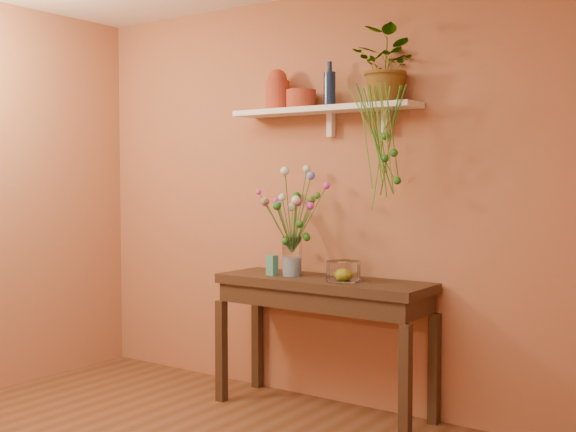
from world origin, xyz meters
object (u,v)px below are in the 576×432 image
(glass_bowl, at_px, (343,272))
(bouquet, at_px, (294,206))
(terracotta_jug, at_px, (278,91))
(glass_vase, at_px, (292,259))
(spider_plant, at_px, (388,66))
(blue_bottle, at_px, (330,88))
(sideboard, at_px, (323,298))

(glass_bowl, bearing_deg, bouquet, 174.65)
(terracotta_jug, bearing_deg, glass_bowl, -14.75)
(glass_vase, bearing_deg, spider_plant, 12.82)
(spider_plant, bearing_deg, bouquet, -167.70)
(spider_plant, height_order, glass_bowl, spider_plant)
(terracotta_jug, xyz_separation_m, blue_bottle, (0.40, 0.01, -0.01))
(blue_bottle, height_order, bouquet, blue_bottle)
(terracotta_jug, height_order, glass_vase, terracotta_jug)
(glass_bowl, bearing_deg, blue_bottle, 141.05)
(glass_vase, bearing_deg, sideboard, 3.98)
(sideboard, height_order, terracotta_jug, terracotta_jug)
(sideboard, bearing_deg, blue_bottle, 104.27)
(sideboard, xyz_separation_m, glass_vase, (-0.23, -0.02, 0.23))
(sideboard, distance_m, terracotta_jug, 1.41)
(spider_plant, xyz_separation_m, glass_vase, (-0.61, -0.14, -1.20))
(spider_plant, bearing_deg, sideboard, -162.26)
(glass_vase, relative_size, bouquet, 0.45)
(terracotta_jug, xyz_separation_m, glass_vase, (0.21, -0.13, -1.11))
(glass_vase, distance_m, glass_bowl, 0.41)
(spider_plant, xyz_separation_m, bouquet, (-0.60, -0.13, -0.85))
(blue_bottle, height_order, glass_bowl, blue_bottle)
(terracotta_jug, bearing_deg, sideboard, -15.04)
(terracotta_jug, xyz_separation_m, glass_bowl, (0.61, -0.16, -1.16))
(bouquet, height_order, glass_bowl, bouquet)
(sideboard, bearing_deg, bouquet, -177.99)
(terracotta_jug, height_order, glass_bowl, terracotta_jug)
(blue_bottle, relative_size, spider_plant, 0.64)
(spider_plant, relative_size, glass_vase, 1.73)
(blue_bottle, bearing_deg, glass_bowl, -38.95)
(spider_plant, height_order, bouquet, spider_plant)
(blue_bottle, bearing_deg, spider_plant, -0.13)
(spider_plant, bearing_deg, blue_bottle, 179.87)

